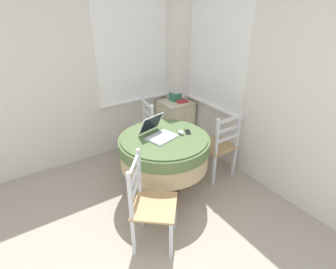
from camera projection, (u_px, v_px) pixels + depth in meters
The scene contains 11 objects.
corner_room_shell at pixel (162, 83), 3.03m from camera, with size 4.51×4.56×2.55m.
round_dining_table at pixel (164, 149), 3.02m from camera, with size 1.04×1.04×0.76m.
laptop at pixel (158, 132), 2.93m from camera, with size 0.39×0.41×0.23m.
computer_mouse at pixel (181, 132), 2.99m from camera, with size 0.06×0.09×0.04m.
cell_phone at pixel (188, 132), 3.04m from camera, with size 0.11×0.13×0.01m.
dining_chair_near_back_window at pixel (140, 134), 3.69m from camera, with size 0.46×0.48×0.93m.
dining_chair_near_right_window at pixel (219, 146), 3.38m from camera, with size 0.42×0.40×0.93m.
dining_chair_camera_near at pixel (150, 205), 2.41m from camera, with size 0.57×0.57×0.93m.
corner_cabinet at pixel (175, 121), 4.31m from camera, with size 0.48×0.50×0.70m.
storage_box at pixel (175, 97), 4.15m from camera, with size 0.15×0.14×0.12m.
book_on_cabinet at pixel (180, 101), 4.14m from camera, with size 0.16×0.21×0.02m.
Camera 1 is at (-0.27, -0.80, 2.12)m, focal length 28.00 mm.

